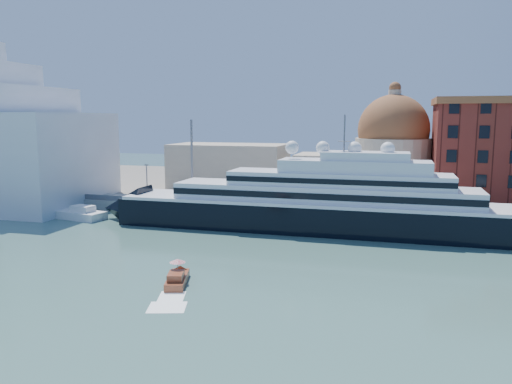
% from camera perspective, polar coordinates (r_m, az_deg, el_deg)
% --- Properties ---
extents(ground, '(400.00, 400.00, 0.00)m').
position_cam_1_polar(ground, '(74.51, -2.91, -7.77)').
color(ground, '#386058').
rests_on(ground, ground).
extents(quay, '(180.00, 10.00, 2.50)m').
position_cam_1_polar(quay, '(106.13, 2.98, -2.19)').
color(quay, gray).
rests_on(quay, ground).
extents(land, '(260.00, 72.00, 2.00)m').
position_cam_1_polar(land, '(145.94, 6.57, 0.58)').
color(land, slate).
rests_on(land, ground).
extents(quay_fence, '(180.00, 0.10, 1.20)m').
position_cam_1_polar(quay_fence, '(101.49, 2.42, -1.61)').
color(quay_fence, slate).
rests_on(quay_fence, quay).
extents(superyacht, '(83.85, 11.62, 25.06)m').
position_cam_1_polar(superyacht, '(93.81, 4.98, -1.71)').
color(superyacht, black).
rests_on(superyacht, ground).
extents(service_barge, '(14.39, 7.00, 3.10)m').
position_cam_1_polar(service_barge, '(111.10, -19.88, -2.40)').
color(service_barge, white).
rests_on(service_barge, ground).
extents(water_taxi, '(4.16, 7.25, 3.27)m').
position_cam_1_polar(water_taxi, '(64.56, -9.01, -9.71)').
color(water_taxi, brown).
rests_on(water_taxi, ground).
extents(church, '(66.00, 18.00, 25.50)m').
position_cam_1_polar(church, '(126.94, 8.23, 3.88)').
color(church, beige).
rests_on(church, land).
extents(lamp_posts, '(120.80, 2.40, 18.00)m').
position_cam_1_polar(lamp_posts, '(106.77, -3.84, 2.52)').
color(lamp_posts, slate).
rests_on(lamp_posts, quay).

